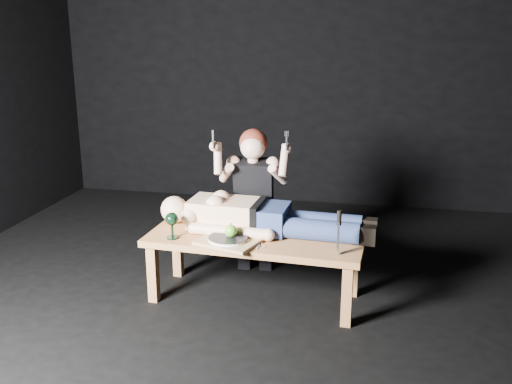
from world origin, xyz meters
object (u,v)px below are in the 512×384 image
(goblet, at_px, (172,226))
(carving_knife, at_px, (339,233))
(kneeling_woman, at_px, (255,198))
(table, at_px, (255,268))
(serving_tray, at_px, (228,242))
(lying_man, at_px, (265,214))

(goblet, bearing_deg, carving_knife, -3.08)
(kneeling_woman, height_order, goblet, kneeling_woman)
(table, bearing_deg, kneeling_woman, 104.70)
(carving_knife, bearing_deg, table, 164.20)
(table, height_order, serving_tray, serving_tray)
(table, bearing_deg, serving_tray, -130.89)
(kneeling_woman, distance_m, serving_tray, 0.64)
(serving_tray, height_order, carving_knife, carving_knife)
(carving_knife, bearing_deg, kneeling_woman, 137.87)
(kneeling_woman, distance_m, carving_knife, 0.95)
(table, xyz_separation_m, kneeling_woman, (-0.10, 0.48, 0.35))
(kneeling_woman, height_order, serving_tray, kneeling_woman)
(lying_man, bearing_deg, kneeling_woman, 115.78)
(table, height_order, goblet, goblet)
(serving_tray, bearing_deg, carving_knife, -3.67)
(lying_man, distance_m, goblet, 0.64)
(kneeling_woman, xyz_separation_m, goblet, (-0.43, -0.61, -0.03))
(goblet, distance_m, carving_knife, 1.10)
(serving_tray, relative_size, goblet, 2.10)
(kneeling_woman, xyz_separation_m, serving_tray, (-0.05, -0.63, -0.11))
(kneeling_woman, bearing_deg, serving_tray, -99.25)
(kneeling_woman, xyz_separation_m, carving_knife, (0.67, -0.67, 0.02))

